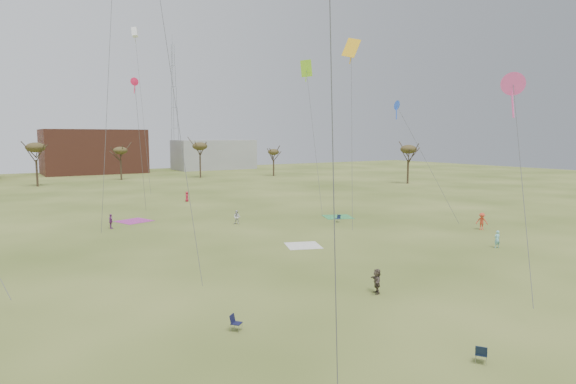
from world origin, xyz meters
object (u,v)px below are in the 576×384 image
camp_chair_left (236,326)px  camp_chair_right (338,220)px  camp_chair_center (481,357)px  radio_tower (174,107)px

camp_chair_left → camp_chair_right: 33.39m
camp_chair_left → camp_chair_right: size_ratio=1.00×
camp_chair_center → camp_chair_right: 35.96m
camp_chair_center → camp_chair_right: bearing=-61.5°
camp_chair_center → radio_tower: (33.05, 133.91, 18.95)m
camp_chair_left → camp_chair_center: size_ratio=1.00×
camp_chair_left → camp_chair_right: (24.56, 22.62, 0.00)m
camp_chair_center → camp_chair_right: same height
camp_chair_left → radio_tower: (40.70, 124.79, 18.95)m
camp_chair_right → radio_tower: (16.13, 102.17, 18.95)m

